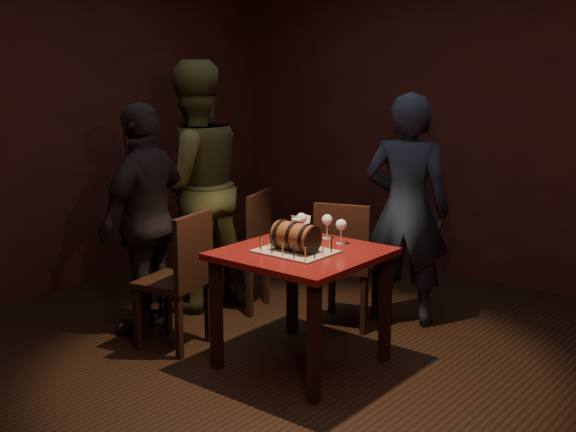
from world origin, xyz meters
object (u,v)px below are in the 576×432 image
(chair_back, at_px, (345,258))
(person_back, at_px, (407,210))
(pint_of_ale, at_px, (297,230))
(wine_glass_mid, at_px, (327,221))
(pub_table, at_px, (302,268))
(barrel_cake, at_px, (295,237))
(chair_left_rear, at_px, (247,244))
(wine_glass_left, at_px, (302,219))
(wine_glass_right, at_px, (341,226))
(person_left_rear, at_px, (192,187))
(chair_left_front, at_px, (182,273))
(person_left_front, at_px, (147,220))

(chair_back, xyz_separation_m, person_back, (0.27, 0.38, 0.32))
(pint_of_ale, bearing_deg, chair_back, 88.80)
(wine_glass_mid, xyz_separation_m, chair_back, (-0.09, 0.35, -0.34))
(pub_table, relative_size, barrel_cake, 2.73)
(chair_left_rear, bearing_deg, wine_glass_left, -20.96)
(wine_glass_right, height_order, chair_back, chair_back)
(person_left_rear, bearing_deg, person_back, 135.47)
(person_left_rear, bearing_deg, wine_glass_mid, 108.82)
(chair_back, relative_size, chair_left_front, 1.00)
(wine_glass_mid, distance_m, chair_back, 0.50)
(barrel_cake, bearing_deg, chair_left_front, -164.35)
(wine_glass_right, bearing_deg, chair_left_front, -146.70)
(barrel_cake, bearing_deg, wine_glass_mid, 98.93)
(barrel_cake, height_order, chair_left_rear, barrel_cake)
(wine_glass_right, xyz_separation_m, pint_of_ale, (-0.26, -0.13, -0.05))
(wine_glass_right, height_order, pint_of_ale, wine_glass_right)
(pub_table, xyz_separation_m, chair_back, (-0.16, 0.71, -0.12))
(wine_glass_left, height_order, person_left_rear, person_left_rear)
(person_back, distance_m, person_left_front, 1.85)
(barrel_cake, bearing_deg, person_left_rear, 162.29)
(barrel_cake, height_order, person_left_rear, person_left_rear)
(wine_glass_left, xyz_separation_m, wine_glass_mid, (0.16, 0.07, -0.00))
(barrel_cake, relative_size, pint_of_ale, 2.20)
(pub_table, height_order, wine_glass_mid, wine_glass_mid)
(wine_glass_mid, bearing_deg, person_left_rear, 179.44)
(chair_left_front, bearing_deg, barrel_cake, 15.65)
(chair_left_rear, height_order, chair_left_front, same)
(wine_glass_right, bearing_deg, barrel_cake, -104.34)
(person_back, bearing_deg, wine_glass_mid, 55.58)
(pub_table, relative_size, chair_left_front, 0.97)
(pint_of_ale, bearing_deg, barrel_cake, -53.47)
(person_left_front, bearing_deg, wine_glass_left, 103.80)
(person_left_front, bearing_deg, chair_left_rear, 150.80)
(wine_glass_right, height_order, chair_left_front, chair_left_front)
(wine_glass_left, bearing_deg, wine_glass_mid, 23.05)
(chair_left_front, bearing_deg, pint_of_ale, 36.12)
(barrel_cake, xyz_separation_m, chair_left_front, (-0.79, -0.22, -0.33))
(chair_left_rear, height_order, person_back, person_back)
(barrel_cake, height_order, wine_glass_left, barrel_cake)
(person_back, xyz_separation_m, person_left_front, (-1.32, -1.30, -0.03))
(chair_left_front, relative_size, person_left_front, 0.57)
(wine_glass_right, relative_size, person_left_rear, 0.08)
(barrel_cake, relative_size, wine_glass_right, 2.05)
(chair_left_front, bearing_deg, wine_glass_left, 45.58)
(chair_left_rear, xyz_separation_m, person_left_rear, (-0.38, -0.21, 0.43))
(chair_left_rear, distance_m, person_left_front, 0.87)
(pub_table, height_order, wine_glass_right, wine_glass_right)
(pint_of_ale, xyz_separation_m, chair_left_front, (-0.62, -0.45, -0.30))
(pub_table, distance_m, chair_left_front, 0.85)
(wine_glass_right, relative_size, person_left_front, 0.10)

